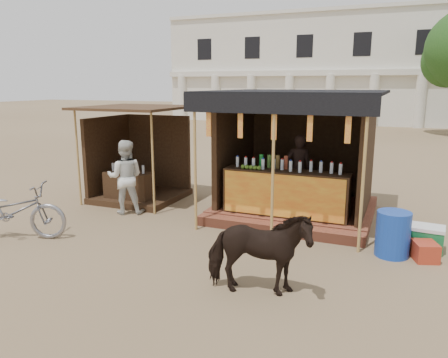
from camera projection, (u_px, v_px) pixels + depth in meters
The scene contains 10 objects.
ground at pixel (188, 262), 7.32m from camera, with size 120.00×120.00×0.00m, color #846B4C.
main_stall at pixel (295, 171), 9.75m from camera, with size 3.60×3.61×2.78m.
secondary_stall at pixel (135, 166), 11.24m from camera, with size 2.40×2.40×2.38m.
cow at pixel (258, 253), 6.05m from camera, with size 0.67×1.47×1.25m, color black.
motorbike at pixel (12, 211), 8.32m from camera, with size 0.71×2.05×1.08m, color gray.
bystander at pixel (125, 177), 9.91m from camera, with size 0.82×0.64×1.69m, color silver.
blue_barrel at pixel (393, 234), 7.50m from camera, with size 0.57×0.57×0.79m, color #153CA2.
red_crate at pixel (425, 251), 7.35m from camera, with size 0.36×0.44×0.32m, color #A5311B.
cooler at pixel (424, 238), 7.77m from camera, with size 0.67×0.49×0.46m.
background_building at pixel (339, 70), 34.24m from camera, with size 26.00×7.45×8.18m.
Camera 1 is at (3.19, -6.10, 2.92)m, focal length 35.00 mm.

